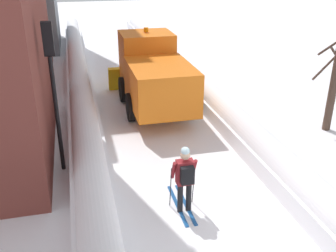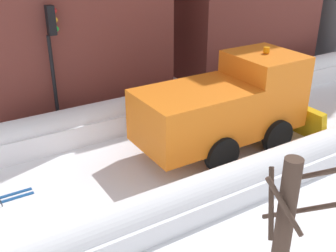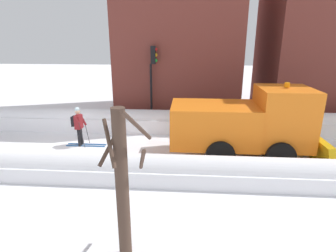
# 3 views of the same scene
# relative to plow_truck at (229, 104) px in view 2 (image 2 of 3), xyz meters

# --- Properties ---
(ground_plane) EXTENTS (80.00, 80.00, 0.00)m
(ground_plane) POSITION_rel_plow_truck_xyz_m (-0.31, 1.84, -1.48)
(ground_plane) COLOR white
(snowbank_left) EXTENTS (1.10, 36.00, 1.18)m
(snowbank_left) POSITION_rel_plow_truck_xyz_m (-2.95, 1.84, -0.93)
(snowbank_left) COLOR white
(snowbank_left) RESTS_ON ground
(snowbank_right) EXTENTS (1.10, 36.00, 0.99)m
(snowbank_right) POSITION_rel_plow_truck_xyz_m (2.32, 1.84, -1.05)
(snowbank_right) COLOR white
(snowbank_right) RESTS_ON ground
(plow_truck) EXTENTS (3.20, 5.98, 3.12)m
(plow_truck) POSITION_rel_plow_truck_xyz_m (0.00, 0.00, 0.00)
(plow_truck) COLOR orange
(plow_truck) RESTS_ON ground
(traffic_light_pole) EXTENTS (0.28, 0.42, 4.34)m
(traffic_light_pole) POSITION_rel_plow_truck_xyz_m (-3.71, -4.24, 1.57)
(traffic_light_pole) COLOR black
(traffic_light_pole) RESTS_ON ground
(bare_tree_near) EXTENTS (1.38, 1.05, 3.60)m
(bare_tree_near) POSITION_rel_plow_truck_xyz_m (5.74, -3.68, 0.36)
(bare_tree_near) COLOR #4B372C
(bare_tree_near) RESTS_ON ground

